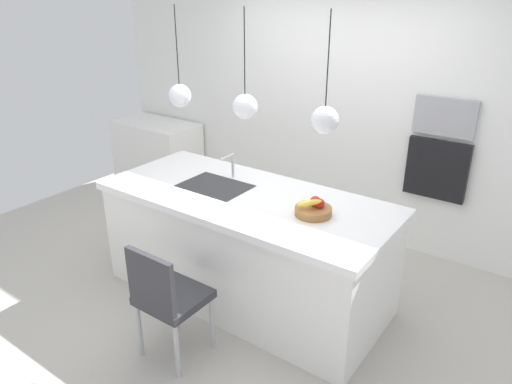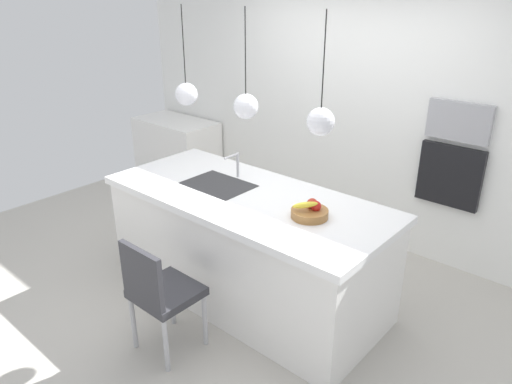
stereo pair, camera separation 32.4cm
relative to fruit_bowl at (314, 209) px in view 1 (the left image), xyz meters
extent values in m
plane|color=#BCB7AD|center=(-0.62, 0.00, -0.98)|extent=(6.60, 6.60, 0.00)
cube|color=white|center=(-0.62, 1.65, 0.32)|extent=(6.00, 0.10, 2.60)
cube|color=white|center=(-0.62, 0.00, -0.54)|extent=(2.34, 1.00, 0.88)
cube|color=white|center=(-0.62, 0.00, -0.08)|extent=(2.40, 1.06, 0.06)
cube|color=#2D2D30|center=(-0.93, 0.00, -0.05)|extent=(0.56, 0.40, 0.02)
cylinder|color=silver|center=(-0.93, 0.24, 0.06)|extent=(0.02, 0.02, 0.22)
cylinder|color=silver|center=(-0.93, 0.16, 0.16)|extent=(0.02, 0.16, 0.02)
cylinder|color=#9E6B38|center=(0.00, 0.00, -0.02)|extent=(0.27, 0.27, 0.06)
sphere|color=red|center=(0.03, 0.03, 0.04)|extent=(0.08, 0.08, 0.08)
sphere|color=#B22D1E|center=(-0.01, 0.04, 0.04)|extent=(0.08, 0.08, 0.08)
ellipsoid|color=yellow|center=(-0.01, -0.05, 0.06)|extent=(0.17, 0.15, 0.07)
cube|color=white|center=(-3.02, 1.28, -0.54)|extent=(1.10, 0.60, 0.88)
cube|color=#9E9EA3|center=(0.42, 1.58, 0.42)|extent=(0.54, 0.08, 0.34)
cube|color=black|center=(0.42, 1.58, -0.08)|extent=(0.56, 0.08, 0.56)
cube|color=#333338|center=(-0.60, -0.86, -0.51)|extent=(0.43, 0.42, 0.06)
cube|color=#333338|center=(-0.60, -1.05, -0.28)|extent=(0.41, 0.04, 0.40)
cylinder|color=#B2B2B7|center=(-0.42, -0.68, -0.76)|extent=(0.04, 0.04, 0.44)
cylinder|color=#B2B2B7|center=(-0.79, -0.68, -0.76)|extent=(0.04, 0.04, 0.44)
cylinder|color=#B2B2B7|center=(-0.42, -1.04, -0.76)|extent=(0.04, 0.04, 0.44)
cylinder|color=#B2B2B7|center=(-0.79, -1.05, -0.76)|extent=(0.04, 0.04, 0.44)
sphere|color=silver|center=(-1.28, 0.00, 0.67)|extent=(0.19, 0.19, 0.19)
cylinder|color=black|center=(-1.28, 0.00, 1.06)|extent=(0.01, 0.01, 0.60)
sphere|color=silver|center=(-0.62, 0.00, 0.67)|extent=(0.19, 0.19, 0.19)
cylinder|color=black|center=(-0.62, 0.00, 1.06)|extent=(0.01, 0.01, 0.60)
sphere|color=silver|center=(0.05, 0.00, 0.67)|extent=(0.19, 0.19, 0.19)
cylinder|color=black|center=(0.05, 0.00, 1.06)|extent=(0.01, 0.01, 0.60)
camera|label=1|loc=(1.49, -2.79, 1.48)|focal=33.61mm
camera|label=2|loc=(1.74, -2.59, 1.48)|focal=33.61mm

